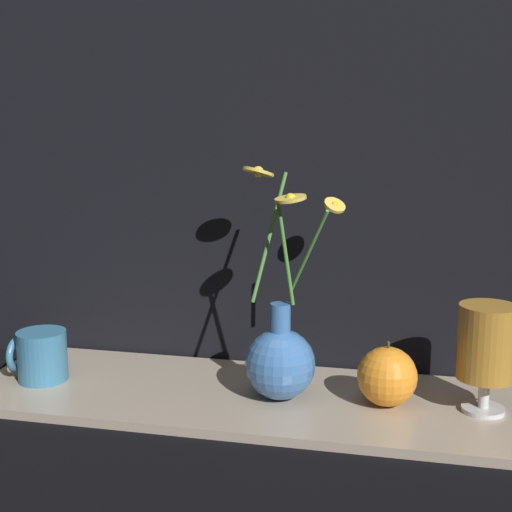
% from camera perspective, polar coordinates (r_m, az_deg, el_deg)
% --- Properties ---
extents(ground_plane, '(6.00, 6.00, 0.00)m').
position_cam_1_polar(ground_plane, '(0.98, -0.84, -11.53)').
color(ground_plane, black).
extents(shelf, '(0.75, 0.25, 0.01)m').
position_cam_1_polar(shelf, '(0.98, -0.84, -11.21)').
color(shelf, tan).
rests_on(shelf, ground_plane).
extents(vase_with_flowers, '(0.15, 0.12, 0.30)m').
position_cam_1_polar(vase_with_flowers, '(0.94, 1.96, -8.03)').
color(vase_with_flowers, '#3F72B7').
rests_on(vase_with_flowers, shelf).
extents(yellow_mug, '(0.08, 0.07, 0.07)m').
position_cam_1_polar(yellow_mug, '(1.06, -16.85, -7.64)').
color(yellow_mug, teal).
rests_on(yellow_mug, shelf).
extents(tea_glass, '(0.07, 0.07, 0.14)m').
position_cam_1_polar(tea_glass, '(0.94, 17.99, -6.78)').
color(tea_glass, silver).
rests_on(tea_glass, shelf).
extents(orange_fruit, '(0.08, 0.08, 0.09)m').
position_cam_1_polar(orange_fruit, '(0.94, 10.44, -9.56)').
color(orange_fruit, orange).
rests_on(orange_fruit, shelf).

